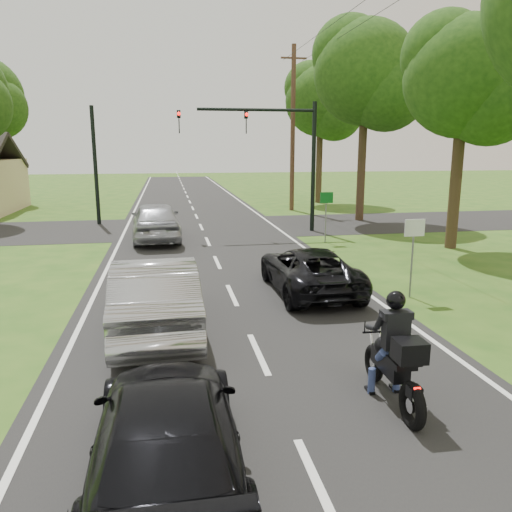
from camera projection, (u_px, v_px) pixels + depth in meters
The scene contains 16 objects.
ground at pixel (258, 354), 9.76m from camera, with size 140.00×140.00×0.00m, color #295317.
road at pixel (212, 251), 19.37m from camera, with size 8.00×100.00×0.01m, color black.
cross_road at pixel (201, 227), 25.14m from camera, with size 60.00×7.00×0.01m, color black.
motorcycle_rider at pixel (395, 360), 7.72m from camera, with size 0.61×2.15×1.85m.
dark_suv at pixel (309, 269), 13.84m from camera, with size 2.07×4.49×1.25m, color black.
silver_sedan at pixel (155, 295), 10.81m from camera, with size 1.73×4.96×1.64m, color #ACACB1.
silver_suv at pixel (156, 221), 21.44m from camera, with size 1.99×4.95×1.69m, color #A3A5AB.
dark_car_behind at pixel (167, 432), 5.93m from camera, with size 1.77×4.35×1.26m, color black.
traffic_signal at pixel (275, 143), 22.91m from camera, with size 6.38×0.44×6.00m.
signal_pole_far at pixel (95, 166), 25.53m from camera, with size 0.20×0.20×6.00m, color black.
utility_pole_far at pixel (293, 128), 30.89m from camera, with size 1.60×0.28×10.00m.
sign_white at pixel (414, 239), 13.09m from camera, with size 0.55×0.07×2.12m.
sign_green at pixel (326, 205), 20.82m from camera, with size 0.55×0.07×2.12m.
tree_row_c at pixel (473, 85), 18.56m from camera, with size 4.80×4.65×8.76m.
tree_row_d at pixel (373, 79), 25.84m from camera, with size 5.76×5.58×10.45m.
tree_row_e at pixel (325, 105), 34.71m from camera, with size 5.28×5.12×9.61m.
Camera 1 is at (-1.65, -8.97, 3.97)m, focal length 35.00 mm.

